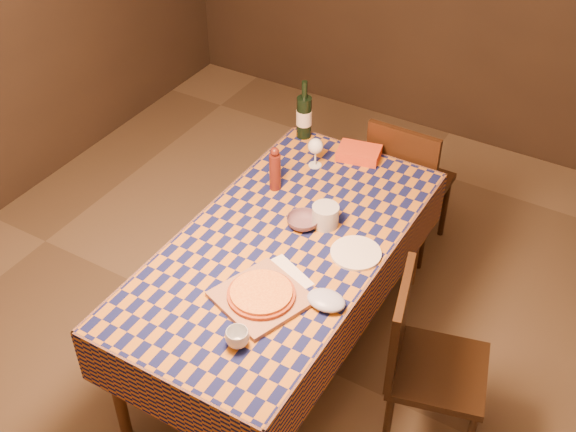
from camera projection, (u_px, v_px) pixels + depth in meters
The scene contains 16 objects.
room at pixel (282, 140), 3.03m from camera, with size 5.00×5.10×2.70m.
dining_table at pixel (283, 255), 3.44m from camera, with size 0.94×1.84×0.77m.
cutting_board at pixel (261, 298), 3.10m from camera, with size 0.35×0.35×0.02m, color #9A6548.
pizza at pixel (261, 293), 3.09m from camera, with size 0.33×0.33×0.03m.
pepper_mill at pixel (275, 170), 3.65m from camera, with size 0.07×0.07×0.25m.
bowl at pixel (303, 222), 3.48m from camera, with size 0.16×0.16×0.05m, color #604450.
wine_glass at pixel (316, 147), 3.81m from camera, with size 0.09×0.09×0.17m.
wine_bottle at pixel (304, 116), 4.03m from camera, with size 0.10×0.10×0.35m.
deli_tub at pixel (325, 216), 3.47m from camera, with size 0.13×0.13×0.11m, color #B8BCBF.
takeout_container at pixel (359, 153), 3.93m from camera, with size 0.23×0.16×0.06m, color red.
white_plate at pixel (356, 253), 3.33m from camera, with size 0.24×0.24×0.01m, color white.
tumbler at pixel (237, 338), 2.89m from camera, with size 0.10×0.10×0.08m, color silver.
flour_patch at pixel (281, 277), 3.21m from camera, with size 0.25×0.19×0.00m, color white.
flour_bag at pixel (326, 300), 3.07m from camera, with size 0.17×0.13×0.05m, color #A8B2D8.
chair_far at pixel (406, 181), 4.19m from camera, with size 0.42×0.43×0.93m.
chair_right at pixel (422, 356), 3.18m from camera, with size 0.52×0.51×0.93m.
Camera 1 is at (1.31, -2.18, 3.02)m, focal length 45.00 mm.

